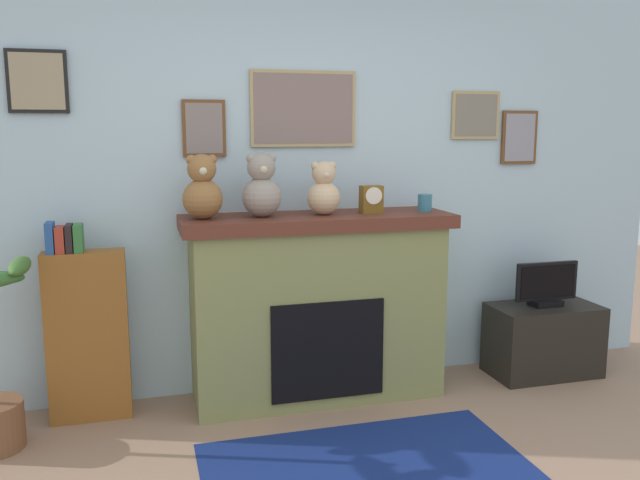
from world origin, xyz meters
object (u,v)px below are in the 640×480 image
at_px(teddy_bear_brown, 262,188).
at_px(fireplace, 317,306).
at_px(tv_stand, 543,340).
at_px(bookshelf, 87,331).
at_px(candle_jar, 425,203).
at_px(television, 546,286).
at_px(teddy_bear_cream, 324,191).
at_px(mantel_clock, 371,199).
at_px(teddy_bear_tan, 202,190).

bearing_deg(teddy_bear_brown, fireplace, 3.03).
bearing_deg(teddy_bear_brown, tv_stand, -1.15).
relative_size(fireplace, bookshelf, 1.42).
xyz_separation_m(candle_jar, teddy_bear_brown, (-1.04, -0.00, 0.12)).
bearing_deg(fireplace, bookshelf, 178.20).
bearing_deg(teddy_bear_brown, bookshelf, 176.57).
height_order(tv_stand, television, television).
relative_size(bookshelf, teddy_bear_brown, 3.09).
xyz_separation_m(tv_stand, teddy_bear_cream, (-1.56, 0.04, 1.06)).
height_order(bookshelf, television, bookshelf).
distance_m(fireplace, mantel_clock, 0.74).
height_order(fireplace, television, fireplace).
bearing_deg(bookshelf, television, -1.96).
bearing_deg(teddy_bear_brown, mantel_clock, -0.09).
relative_size(fireplace, candle_jar, 15.28).
bearing_deg(teddy_bear_tan, mantel_clock, -0.06).
xyz_separation_m(tv_stand, candle_jar, (-0.89, 0.04, 0.97)).
distance_m(television, teddy_bear_tan, 2.39).
xyz_separation_m(candle_jar, mantel_clock, (-0.36, -0.00, 0.03)).
distance_m(television, teddy_bear_brown, 2.06).
relative_size(television, teddy_bear_brown, 1.21).
bearing_deg(tv_stand, candle_jar, 177.48).
bearing_deg(teddy_bear_brown, candle_jar, 0.03).
height_order(tv_stand, teddy_bear_tan, teddy_bear_tan).
height_order(television, teddy_bear_cream, teddy_bear_cream).
relative_size(bookshelf, television, 2.56).
bearing_deg(candle_jar, teddy_bear_brown, -179.97).
bearing_deg(teddy_bear_brown, television, -1.19).
bearing_deg(bookshelf, fireplace, -1.80).
xyz_separation_m(bookshelf, teddy_bear_brown, (1.02, -0.06, 0.81)).
bearing_deg(teddy_bear_cream, candle_jar, 0.04).
relative_size(fireplace, teddy_bear_cream, 5.09).
xyz_separation_m(mantel_clock, teddy_bear_cream, (-0.30, 0.00, 0.06)).
bearing_deg(teddy_bear_tan, bookshelf, 174.84).
xyz_separation_m(bookshelf, teddy_bear_tan, (0.68, -0.06, 0.80)).
height_order(bookshelf, teddy_bear_cream, teddy_bear_cream).
bearing_deg(fireplace, teddy_bear_brown, -176.97).
relative_size(fireplace, tv_stand, 2.25).
height_order(fireplace, teddy_bear_cream, teddy_bear_cream).
height_order(bookshelf, candle_jar, candle_jar).
xyz_separation_m(fireplace, teddy_bear_tan, (-0.69, -0.02, 0.74)).
height_order(teddy_bear_tan, teddy_bear_brown, teddy_bear_brown).
bearing_deg(teddy_bear_cream, teddy_bear_brown, -179.99).
height_order(television, candle_jar, candle_jar).
bearing_deg(tv_stand, television, -90.00).
bearing_deg(television, teddy_bear_tan, 178.99).
bearing_deg(mantel_clock, teddy_bear_brown, 179.91).
relative_size(television, teddy_bear_tan, 1.22).
bearing_deg(television, bookshelf, 178.04).
xyz_separation_m(bookshelf, teddy_bear_cream, (1.40, -0.06, 0.78)).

